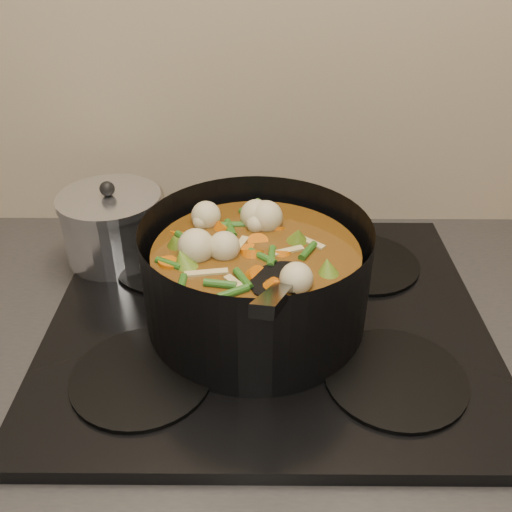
{
  "coord_description": "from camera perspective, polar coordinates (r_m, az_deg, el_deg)",
  "views": [
    {
      "loc": [
        -0.01,
        1.28,
        1.45
      ],
      "look_at": [
        -0.02,
        1.92,
        1.04
      ],
      "focal_mm": 40.0,
      "sensor_mm": 36.0,
      "label": 1
    }
  ],
  "objects": [
    {
      "name": "stovetop",
      "position": [
        0.84,
        1.12,
        -6.27
      ],
      "size": [
        0.62,
        0.54,
        0.03
      ],
      "color": "black",
      "rests_on": "counter"
    },
    {
      "name": "saucepan",
      "position": [
        0.96,
        -14.11,
        2.95
      ],
      "size": [
        0.17,
        0.17,
        0.14
      ],
      "rotation": [
        0.0,
        0.0,
        -0.26
      ],
      "color": "silver",
      "rests_on": "stovetop"
    },
    {
      "name": "counter",
      "position": [
        1.19,
        0.86,
        -23.87
      ],
      "size": [
        2.64,
        0.64,
        0.91
      ],
      "color": "brown",
      "rests_on": "ground"
    },
    {
      "name": "stockpot",
      "position": [
        0.78,
        0.03,
        -2.23
      ],
      "size": [
        0.39,
        0.47,
        0.23
      ],
      "rotation": [
        0.0,
        0.0,
        -0.35
      ],
      "color": "black",
      "rests_on": "stovetop"
    }
  ]
}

